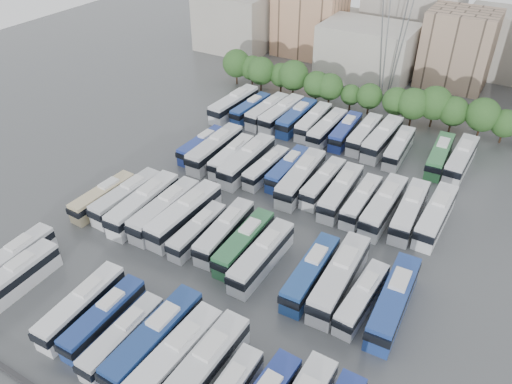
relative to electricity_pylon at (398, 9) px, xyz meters
The scene contains 51 objects.
ground 53.41m from the electricity_pylon, 92.29° to the right, with size 220.00×220.00×0.00m, color #424447.
tree_line 16.67m from the electricity_pylon, 112.32° to the right, with size 65.54×7.74×8.02m.
city_buildings 26.15m from the electricity_pylon, 113.40° to the left, with size 102.00×35.00×20.00m.
electricity_pylon is the anchor object (origin of this frame).
bus_r0_s0 78.30m from the electricity_pylon, 107.77° to the right, with size 2.95×11.90×3.71m.
bus_r0_s1 79.58m from the electricity_pylon, 105.12° to the right, with size 2.89×12.29×3.84m.
bus_r0_s4 76.49m from the electricity_pylon, 97.94° to the right, with size 3.07×12.00×3.73m.
bus_r0_s5 76.10m from the electricity_pylon, 95.40° to the right, with size 2.61×11.30×3.53m.
bus_r0_s6 76.74m from the electricity_pylon, 92.62° to the right, with size 2.42×11.04×3.46m.
bus_r0_s7 75.31m from the electricity_pylon, 90.17° to the right, with size 3.11×13.29×4.16m.
bus_r0_s8 76.26m from the electricity_pylon, 87.69° to the right, with size 3.45×13.21×4.11m.
bus_r0_s9 76.15m from the electricity_pylon, 85.24° to the right, with size 3.17×13.38×4.18m.
bus_r1_s0 64.03m from the electricity_pylon, 112.36° to the right, with size 2.91×11.24×3.50m.
bus_r1_s1 61.51m from the electricity_pylon, 110.02° to the right, with size 3.18×12.50×3.89m.
bus_r1_s2 60.64m from the electricity_pylon, 106.81° to the right, with size 3.37×13.50×4.21m.
bus_r1_s3 59.32m from the electricity_pylon, 103.62° to the right, with size 2.86×13.08×4.10m.
bus_r1_s4 58.24m from the electricity_pylon, 100.64° to the right, with size 3.39×13.62×4.25m.
bus_r1_s5 59.41m from the electricity_pylon, 97.06° to the right, with size 2.37×10.80×3.39m.
bus_r1_s6 57.59m from the electricity_pylon, 93.83° to the right, with size 3.21×12.13×3.77m.
bus_r1_s7 58.10m from the electricity_pylon, 90.26° to the right, with size 2.75×11.94×3.74m.
bus_r1_s8 59.28m from the electricity_pylon, 86.95° to the right, with size 2.85×12.48×3.91m.
bus_r1_s10 59.55m from the electricity_pylon, 80.41° to the right, with size 2.94×12.30×3.84m.
bus_r1_s11 59.40m from the electricity_pylon, 76.95° to the right, with size 3.34×13.72×4.28m.
bus_r1_s12 61.53m from the electricity_pylon, 74.11° to the right, with size 2.94×11.03×3.43m.
bus_r1_s13 61.49m from the electricity_pylon, 70.74° to the right, with size 3.38×13.37×4.16m.
bus_r2_s1 45.56m from the electricity_pylon, 118.21° to the right, with size 2.78×11.02×3.43m.
bus_r2_s2 44.48m from the electricity_pylon, 114.28° to the right, with size 3.00×13.41×4.20m.
bus_r2_s3 43.61m from the electricity_pylon, 109.62° to the right, with size 2.92×11.45×3.57m.
bus_r2_s4 42.94m from the electricity_pylon, 105.07° to the right, with size 2.95×13.51×4.24m.
bus_r2_s5 42.18m from the electricity_pylon, 100.23° to the right, with size 2.91×10.92×3.39m.
bus_r2_s6 40.54m from the electricity_pylon, 95.73° to the right, with size 2.54×11.34×3.55m.
bus_r2_s7 41.88m from the electricity_pylon, 90.79° to the right, with size 3.59×13.60×4.23m.
bus_r2_s8 41.25m from the electricity_pylon, 85.73° to the right, with size 2.73×11.74×3.67m.
bus_r2_s9 42.61m from the electricity_pylon, 80.99° to the right, with size 3.19×12.63×3.93m.
bus_r2_s10 43.67m from the electricity_pylon, 76.37° to the right, with size 2.49×11.35×3.56m.
bus_r2_s11 44.31m from the electricity_pylon, 71.91° to the right, with size 3.01×13.13×4.11m.
bus_r2_s12 44.75m from the electricity_pylon, 66.94° to the right, with size 3.27×12.78×3.98m.
bus_r2_s13 45.52m from the electricity_pylon, 62.30° to the right, with size 3.08×12.99×4.06m.
bus_r3_s0 35.78m from the electricity_pylon, 138.05° to the right, with size 3.57×13.58×4.22m.
bus_r3_s1 33.46m from the electricity_pylon, 134.24° to the right, with size 2.99×11.22×3.49m.
bus_r3_s2 31.08m from the electricity_pylon, 129.46° to the right, with size 3.21×12.33×3.84m.
bus_r3_s3 29.39m from the electricity_pylon, 124.10° to the right, with size 3.43×12.94×4.02m.
bus_r3_s4 28.06m from the electricity_pylon, 117.54° to the right, with size 2.77×12.38×3.88m.
bus_r3_s5 26.86m from the electricity_pylon, 109.82° to the right, with size 2.91×12.00×3.74m.
bus_r3_s6 27.22m from the electricity_pylon, 99.89° to the right, with size 2.90×12.29×3.84m.
bus_r3_s7 26.31m from the electricity_pylon, 91.59° to the right, with size 3.02×11.66×3.63m.
bus_r3_s8 26.01m from the electricity_pylon, 81.78° to the right, with size 2.68×12.03×3.77m.
bus_r3_s9 26.67m from the electricity_pylon, 72.79° to the right, with size 3.33×13.34×4.16m.
bus_r3_s10 28.76m from the electricity_pylon, 65.75° to the right, with size 2.91×11.72×3.65m.
bus_r3_s12 31.02m from the electricity_pylon, 51.63° to the right, with size 3.17×12.10×3.76m.
bus_r3_s13 32.64m from the electricity_pylon, 45.94° to the right, with size 3.12×12.87×4.02m.
Camera 1 is at (27.76, -47.19, 43.87)m, focal length 35.00 mm.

